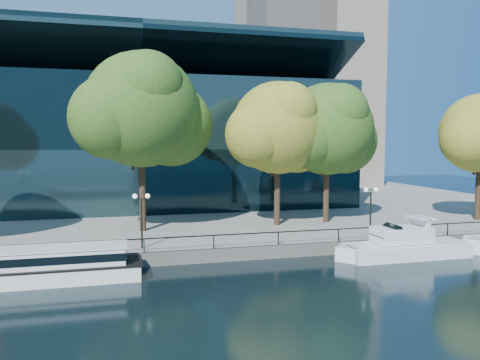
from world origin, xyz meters
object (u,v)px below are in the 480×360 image
object	(u,v)px
tree_2	(144,112)
tree_4	(329,131)
lamp_2	(371,200)
tour_boat	(32,265)
cruiser_near	(402,245)
lamp_1	(141,208)
tree_3	(280,130)

from	to	relation	value
tree_2	tree_4	bearing A→B (deg)	0.95
lamp_2	tour_boat	bearing A→B (deg)	-171.92
cruiser_near	tree_2	size ratio (longest dim) A/B	0.69
lamp_1	tree_3	bearing A→B (deg)	27.93
lamp_1	lamp_2	distance (m)	18.57
tree_3	lamp_2	world-z (taller)	tree_3
lamp_2	tree_2	bearing A→B (deg)	158.87
tree_2	tree_3	world-z (taller)	tree_2
tour_boat	tree_3	size ratio (longest dim) A/B	1.04
tree_2	lamp_2	distance (m)	20.61
cruiser_near	lamp_1	xyz separation A→B (m)	(-19.12, 3.72, 3.02)
tour_boat	tree_4	size ratio (longest dim) A/B	1.03
lamp_1	lamp_2	bearing A→B (deg)	0.00
tree_2	lamp_1	xyz separation A→B (m)	(-0.61, -6.94, -7.35)
tree_3	tree_4	xyz separation A→B (m)	(5.15, 0.35, -0.07)
tree_2	tree_3	xyz separation A→B (m)	(12.36, -0.06, -1.44)
cruiser_near	lamp_2	bearing A→B (deg)	98.44
cruiser_near	tree_2	xyz separation A→B (m)	(-18.51, 10.66, 10.37)
tree_2	tree_4	distance (m)	17.58
cruiser_near	tree_4	size ratio (longest dim) A/B	0.79
tree_4	tour_boat	bearing A→B (deg)	-156.54
tour_boat	tree_3	world-z (taller)	tree_3
tree_2	lamp_1	size ratio (longest dim) A/B	3.85
tree_2	tree_3	distance (m)	12.44
tree_2	tree_4	world-z (taller)	tree_2
tour_boat	lamp_1	bearing A→B (deg)	27.79
tree_3	tree_2	bearing A→B (deg)	179.71
tree_3	lamp_1	bearing A→B (deg)	-152.07
tree_3	cruiser_near	bearing A→B (deg)	-59.88
tree_2	lamp_2	xyz separation A→B (m)	(17.96, -6.94, -7.35)
tour_boat	tree_4	distance (m)	28.58
tree_2	tree_4	xyz separation A→B (m)	(17.51, 0.29, -1.50)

